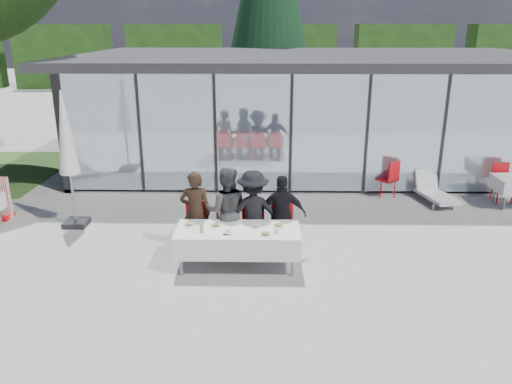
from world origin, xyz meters
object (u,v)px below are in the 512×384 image
plate_a (189,224)px  folded_eyeglasses (227,235)px  diner_chair_b (227,224)px  plate_d (279,226)px  spare_chair_b (390,177)px  diner_chair_a (197,224)px  plate_b (216,225)px  plate_extra (266,234)px  diner_b (227,210)px  juice_bottle (202,228)px  spare_chair_a (502,180)px  diner_a (196,212)px  diner_chair_c (253,224)px  diner_d (282,215)px  market_umbrella (66,141)px  plate_c (256,226)px  diner_chair_d (282,225)px  lounger (433,191)px  dining_table (238,240)px  diner_c (253,212)px

plate_a → folded_eyeglasses: (0.73, -0.43, -0.02)m
diner_chair_b → plate_d: bearing=-32.4°
spare_chair_b → diner_chair_a: bearing=-144.2°
plate_b → plate_extra: 0.99m
diner_b → juice_bottle: (-0.38, -0.81, -0.03)m
juice_bottle → spare_chair_a: size_ratio=0.17×
diner_a → diner_chair_c: bearing=-175.5°
diner_d → market_umbrella: market_umbrella is taller
diner_chair_a → diner_b: (0.60, -0.09, 0.33)m
plate_c → market_umbrella: bearing=155.4°
diner_b → diner_chair_d: bearing=-174.8°
diner_chair_b → plate_b: size_ratio=3.90×
diner_chair_b → juice_bottle: bearing=-113.1°
diner_chair_a → lounger: diner_chair_a is taller
spare_chair_a → market_umbrella: 10.51m
dining_table → diner_chair_a: (-0.85, 0.75, -0.00)m
diner_chair_d → dining_table: bearing=-138.0°
spare_chair_a → lounger: bearing=-177.8°
diner_chair_b → diner_chair_d: 1.08m
diner_a → folded_eyeglasses: size_ratio=11.81×
diner_chair_d → plate_extra: diner_chair_d is taller
plate_a → plate_extra: (1.41, -0.43, 0.00)m
plate_c → juice_bottle: (-0.96, -0.24, 0.05)m
plate_b → plate_extra: bearing=-23.0°
folded_eyeglasses → spare_chair_b: 5.85m
diner_a → plate_c: diner_a is taller
diner_chair_c → plate_c: diner_chair_c is taller
diner_c → diner_d: 0.57m
plate_c → dining_table: bearing=-164.9°
diner_chair_c → diner_chair_d: same height
diner_b → spare_chair_b: diner_b is taller
folded_eyeglasses → market_umbrella: market_umbrella is taller
diner_chair_b → plate_c: diner_chair_b is taller
spare_chair_b → lounger: (1.06, -0.30, -0.28)m
spare_chair_b → plate_extra: bearing=-126.7°
diner_chair_c → plate_a: (-1.17, -0.59, 0.24)m
diner_chair_c → plate_extra: 1.08m
diner_c → plate_c: diner_c is taller
diner_chair_b → diner_chair_d: size_ratio=1.00×
juice_bottle → diner_c: bearing=42.0°
dining_table → plate_d: bearing=8.9°
diner_chair_b → diner_chair_c: (0.51, 0.00, 0.00)m
market_umbrella → plate_c: bearing=-24.6°
diner_chair_d → juice_bottle: (-1.47, -0.90, 0.29)m
diner_chair_d → plate_b: size_ratio=3.90×
folded_eyeglasses → lounger: bearing=39.1°
diner_chair_b → plate_d: size_ratio=3.90×
diner_c → diner_d: (0.57, 0.00, -0.05)m
diner_chair_b → spare_chair_b: same height
plate_d → diner_a: bearing=161.4°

